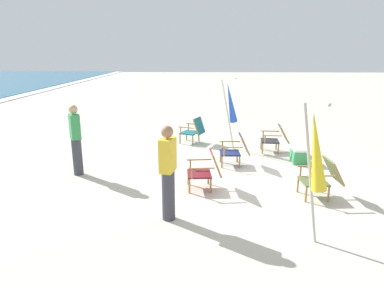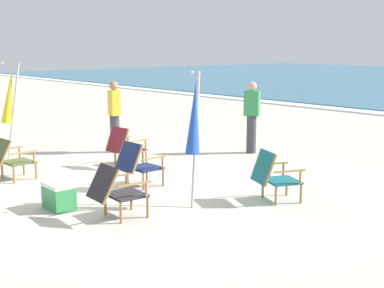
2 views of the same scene
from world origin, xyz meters
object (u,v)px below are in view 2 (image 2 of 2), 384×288
Objects in this scene: beach_chair_far_center at (10,158)px; cooler_box at (59,196)px; person_near_chairs at (252,117)px; beach_chair_front_right at (138,163)px; person_by_waterline at (115,116)px; beach_chair_back_left at (115,190)px; beach_chair_back_right at (273,175)px; beach_chair_mid_center at (125,145)px; umbrella_furled_yellow at (10,97)px; umbrella_furled_blue at (194,118)px.

beach_chair_far_center is 1.61× the size of cooler_box.
person_near_chairs reaches higher than beach_chair_far_center.
person_by_waterline reaches higher than beach_chair_front_right.
beach_chair_back_right is at bearing 69.04° from beach_chair_back_left.
beach_chair_mid_center is 1.57m from person_by_waterline.
beach_chair_back_left is 1.00× the size of beach_chair_front_right.
beach_chair_back_left is at bearing -45.61° from beach_chair_front_right.
beach_chair_back_left is 1.06m from cooler_box.
umbrella_furled_yellow is at bearing -105.24° from person_by_waterline.
beach_chair_front_right is at bearing 12.35° from umbrella_furled_yellow.
umbrella_furled_yellow reaches higher than beach_chair_mid_center.
person_by_waterline reaches higher than beach_chair_back_left.
umbrella_furled_blue is 1.27× the size of person_near_chairs.
beach_chair_back_left is 1.63× the size of cooler_box.
umbrella_furled_yellow reaches higher than beach_chair_front_right.
cooler_box is (1.04, -5.35, -0.64)m from person_near_chairs.
beach_chair_back_left is at bearing 22.41° from cooler_box.
beach_chair_far_center is (-1.89, -1.49, -0.00)m from beach_chair_front_right.
umbrella_furled_yellow is (-4.71, 0.46, 0.95)m from beach_chair_back_left.
beach_chair_back_left reaches higher than cooler_box.
beach_chair_back_right is 1.08× the size of beach_chair_far_center.
cooler_box is at bearing -81.24° from beach_chair_front_right.
umbrella_furled_yellow reaches higher than beach_chair_far_center.
beach_chair_front_right is at bearing -152.09° from beach_chair_back_right.
person_near_chairs reaches higher than beach_chair_back_left.
beach_chair_far_center is at bearing -24.21° from umbrella_furled_yellow.
beach_chair_back_right is 3.31m from cooler_box.
beach_chair_back_right is at bearing -3.46° from person_by_waterline.
beach_chair_far_center is 0.48× the size of person_near_chairs.
umbrella_furled_blue is 4.23× the size of cooler_box.
umbrella_furled_blue is 2.35m from cooler_box.
beach_chair_back_left is at bearing 4.77° from beach_chair_far_center.
beach_chair_back_left is (-0.90, -2.34, -0.01)m from beach_chair_back_right.
umbrella_furled_yellow is 5.27m from person_near_chairs.
beach_chair_mid_center is 3.08m from person_near_chairs.
person_near_chairs is at bearing 75.85° from beach_chair_mid_center.
beach_chair_mid_center is at bearing -174.45° from beach_chair_back_right.
person_by_waterline is (-4.32, 1.35, -0.52)m from umbrella_furled_blue.
person_by_waterline is (-2.91, 1.42, 0.41)m from beach_chair_front_right.
beach_chair_mid_center reaches higher than cooler_box.
person_by_waterline reaches higher than beach_chair_far_center.
beach_chair_mid_center is 0.39× the size of umbrella_furled_yellow.
person_near_chairs is at bearing 47.44° from person_by_waterline.
beach_chair_back_right is 0.52× the size of person_near_chairs.
person_by_waterline is (0.59, 2.18, -0.54)m from umbrella_furled_yellow.
beach_chair_mid_center is at bearing -104.15° from person_near_chairs.
person_by_waterline is at bearing 162.64° from umbrella_furled_blue.
cooler_box is (-1.85, -2.74, -0.23)m from beach_chair_back_right.
umbrella_furled_blue is at bearing -17.36° from person_by_waterline.
person_by_waterline is at bearing 176.54° from beach_chair_back_right.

